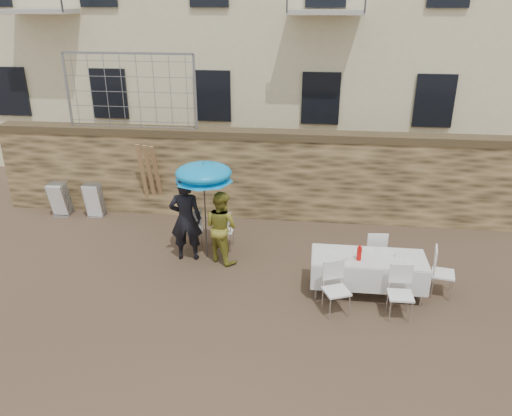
# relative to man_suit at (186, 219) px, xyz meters

# --- Properties ---
(ground) EXTENTS (80.00, 80.00, 0.00)m
(ground) POSITION_rel_man_suit_xyz_m (1.13, -2.55, -0.92)
(ground) COLOR brown
(ground) RESTS_ON ground
(stone_wall) EXTENTS (13.00, 0.50, 2.20)m
(stone_wall) POSITION_rel_man_suit_xyz_m (1.13, 2.45, 0.18)
(stone_wall) COLOR brown
(stone_wall) RESTS_ON ground
(chain_link_fence) EXTENTS (3.20, 0.06, 1.80)m
(chain_link_fence) POSITION_rel_man_suit_xyz_m (-1.87, 2.45, 2.18)
(chain_link_fence) COLOR gray
(chain_link_fence) RESTS_ON stone_wall
(man_suit) EXTENTS (0.72, 0.52, 1.84)m
(man_suit) POSITION_rel_man_suit_xyz_m (0.00, 0.00, 0.00)
(man_suit) COLOR black
(man_suit) RESTS_ON ground
(woman_dress) EXTENTS (0.96, 0.91, 1.57)m
(woman_dress) POSITION_rel_man_suit_xyz_m (0.75, 0.00, -0.14)
(woman_dress) COLOR gold
(woman_dress) RESTS_ON ground
(umbrella) EXTENTS (1.21, 1.21, 1.98)m
(umbrella) POSITION_rel_man_suit_xyz_m (0.40, 0.10, 0.94)
(umbrella) COLOR #3F3F44
(umbrella) RESTS_ON ground
(couple_chair_left) EXTENTS (0.59, 0.59, 0.96)m
(couple_chair_left) POSITION_rel_man_suit_xyz_m (0.00, 0.55, -0.44)
(couple_chair_left) COLOR white
(couple_chair_left) RESTS_ON ground
(couple_chair_right) EXTENTS (0.48, 0.48, 0.96)m
(couple_chair_right) POSITION_rel_man_suit_xyz_m (0.70, 0.55, -0.44)
(couple_chair_right) COLOR white
(couple_chair_right) RESTS_ON ground
(banquet_table) EXTENTS (2.10, 0.85, 0.78)m
(banquet_table) POSITION_rel_man_suit_xyz_m (3.71, -0.93, -0.19)
(banquet_table) COLOR silver
(banquet_table) RESTS_ON ground
(soda_bottle) EXTENTS (0.09, 0.09, 0.26)m
(soda_bottle) POSITION_rel_man_suit_xyz_m (3.51, -1.08, -0.02)
(soda_bottle) COLOR red
(soda_bottle) RESTS_ON banquet_table
(table_chair_front_left) EXTENTS (0.63, 0.63, 0.96)m
(table_chair_front_left) POSITION_rel_man_suit_xyz_m (3.11, -1.68, -0.44)
(table_chair_front_left) COLOR white
(table_chair_front_left) RESTS_ON ground
(table_chair_front_right) EXTENTS (0.49, 0.49, 0.96)m
(table_chair_front_right) POSITION_rel_man_suit_xyz_m (4.21, -1.68, -0.44)
(table_chair_front_right) COLOR white
(table_chair_front_right) RESTS_ON ground
(table_chair_back) EXTENTS (0.52, 0.52, 0.96)m
(table_chair_back) POSITION_rel_man_suit_xyz_m (3.91, -0.13, -0.44)
(table_chair_back) COLOR white
(table_chair_back) RESTS_ON ground
(table_chair_side) EXTENTS (0.56, 0.56, 0.96)m
(table_chair_side) POSITION_rel_man_suit_xyz_m (5.11, -0.83, -0.44)
(table_chair_side) COLOR white
(table_chair_side) RESTS_ON ground
(chair_stack_left) EXTENTS (0.46, 0.47, 0.92)m
(chair_stack_left) POSITION_rel_man_suit_xyz_m (-3.80, 2.01, -0.46)
(chair_stack_left) COLOR white
(chair_stack_left) RESTS_ON ground
(chair_stack_right) EXTENTS (0.46, 0.40, 0.92)m
(chair_stack_right) POSITION_rel_man_suit_xyz_m (-2.90, 2.01, -0.46)
(chair_stack_right) COLOR white
(chair_stack_right) RESTS_ON ground
(wood_planks) EXTENTS (0.70, 0.20, 2.00)m
(wood_planks) POSITION_rel_man_suit_xyz_m (-1.30, 2.08, 0.08)
(wood_planks) COLOR #A37749
(wood_planks) RESTS_ON ground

